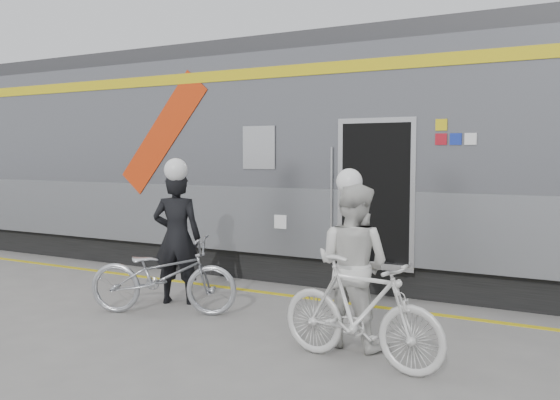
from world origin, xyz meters
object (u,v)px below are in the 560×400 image
Objects in this scene: woman at (353,265)px; bicycle_right at (360,312)px; bicycle_left at (163,275)px; man at (177,238)px.

bicycle_right is at bearing 126.79° from woman.
woman is at bearing 36.79° from bicycle_right.
bicycle_left is 1.10× the size of woman.
man is 1.04× the size of bicycle_right.
man is at bearing -2.47° from bicycle_left.
man is at bearing 79.00° from bicycle_right.
bicycle_right is (0.30, -0.55, -0.36)m from woman.
woman is 0.99× the size of bicycle_right.
bicycle_right is at bearing -123.12° from bicycle_left.
woman is 0.72m from bicycle_right.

